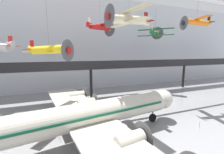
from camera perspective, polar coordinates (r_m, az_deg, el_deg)
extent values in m
plane|color=gray|center=(19.08, 10.01, -25.99)|extent=(260.00, 260.00, 0.00)
cube|color=silver|center=(47.06, -11.14, 12.27)|extent=(140.00, 3.00, 27.27)
cube|color=black|center=(36.25, -7.77, 3.76)|extent=(110.00, 3.20, 0.90)
cube|color=black|center=(34.67, -7.21, 5.19)|extent=(110.00, 0.12, 1.10)
cylinder|color=black|center=(37.75, -7.97, -2.20)|extent=(0.70, 0.70, 7.14)
cylinder|color=black|center=(53.31, 25.55, 0.30)|extent=(0.70, 0.70, 7.14)
cylinder|color=beige|center=(18.90, -11.16, -14.39)|extent=(25.06, 6.73, 3.16)
sphere|color=beige|center=(26.23, 18.78, -7.96)|extent=(3.10, 3.10, 3.10)
cube|color=#0F4C33|center=(18.78, -11.19, -13.51)|extent=(23.35, 6.54, 0.28)
cube|color=beige|center=(28.01, -15.63, -8.24)|extent=(8.03, 16.57, 0.28)
cylinder|color=beige|center=(25.25, -9.81, -9.83)|extent=(3.08, 1.92, 1.52)
cylinder|color=#4C4C51|center=(25.79, -6.44, -9.35)|extent=(0.48, 2.86, 2.88)
cylinder|color=beige|center=(30.18, -13.30, -6.78)|extent=(3.08, 1.92, 1.52)
cylinder|color=#4C4C51|center=(30.64, -10.43, -6.45)|extent=(0.48, 2.86, 2.88)
cylinder|color=beige|center=(15.45, 6.79, -22.79)|extent=(3.08, 1.92, 1.52)
cylinder|color=#4C4C51|center=(16.32, 11.63, -21.05)|extent=(0.48, 2.86, 2.88)
cylinder|color=#4C4C51|center=(25.50, 15.27, -13.51)|extent=(0.20, 0.20, 1.21)
cylinder|color=black|center=(25.74, 15.21, -14.76)|extent=(1.34, 0.56, 1.30)
cylinder|color=#4C4C51|center=(22.09, -12.39, -17.07)|extent=(0.20, 0.20, 1.21)
cylinder|color=black|center=(22.37, -12.34, -18.47)|extent=(1.34, 0.56, 1.30)
cylinder|color=#4C4C51|center=(17.91, -7.18, -23.65)|extent=(0.20, 0.20, 1.21)
cylinder|color=black|center=(18.25, -7.14, -25.26)|extent=(1.34, 0.56, 1.30)
cylinder|color=red|center=(36.78, -4.59, 18.41)|extent=(6.03, 4.29, 1.57)
cone|color=silver|center=(39.17, -1.19, 17.65)|extent=(1.47, 1.52, 1.16)
cylinder|color=#4C4C51|center=(39.35, -0.97, 17.60)|extent=(1.74, 2.89, 3.34)
cone|color=red|center=(34.67, -8.18, 19.16)|extent=(2.03, 1.81, 1.17)
cube|color=red|center=(37.15, -4.18, 19.28)|extent=(6.07, 8.83, 0.10)
cube|color=silver|center=(34.53, -8.69, 20.25)|extent=(0.68, 0.44, 1.54)
cube|color=silver|center=(34.39, -8.66, 18.99)|extent=(2.35, 3.26, 0.06)
cylinder|color=slate|center=(37.44, -4.65, 23.31)|extent=(0.04, 0.04, 5.19)
cylinder|color=yellow|center=(24.52, -22.83, 9.59)|extent=(5.28, 4.59, 1.44)
cone|color=red|center=(22.68, -16.89, 9.67)|extent=(1.42, 1.44, 1.08)
cylinder|color=#4C4C51|center=(22.56, -16.44, 9.67)|extent=(1.99, 2.45, 3.11)
cone|color=yellow|center=(26.43, -27.55, 9.45)|extent=(1.88, 1.79, 1.08)
cube|color=yellow|center=(24.29, -22.13, 8.79)|extent=(6.58, 7.68, 0.10)
cube|color=red|center=(26.70, -28.19, 10.68)|extent=(0.59, 0.49, 1.44)
cube|color=red|center=(26.68, -28.07, 9.14)|extent=(2.50, 2.86, 0.06)
cylinder|color=slate|center=(25.31, -23.70, 22.82)|extent=(0.04, 0.04, 10.42)
cone|color=silver|center=(31.03, -34.68, 10.41)|extent=(2.19, 1.94, 1.34)
cube|color=red|center=(30.78, -34.22, 11.29)|extent=(0.71, 0.46, 1.62)
cube|color=red|center=(30.74, -34.08, 9.79)|extent=(2.48, 3.42, 0.06)
cylinder|color=orange|center=(32.90, 29.50, 17.69)|extent=(4.68, 1.87, 1.29)
cone|color=black|center=(31.50, 25.91, 18.03)|extent=(0.91, 0.98, 0.84)
cylinder|color=#4C4C51|center=(31.41, 25.65, 18.06)|extent=(0.55, 2.40, 2.44)
cone|color=orange|center=(34.30, 32.55, 17.34)|extent=(1.41, 1.05, 0.89)
cube|color=orange|center=(32.82, 29.16, 18.53)|extent=(2.50, 6.93, 0.10)
cube|color=black|center=(34.55, 32.97, 17.90)|extent=(0.55, 0.17, 1.13)
cube|color=black|center=(34.45, 32.88, 16.98)|extent=(1.05, 2.50, 0.06)
cylinder|color=slate|center=(33.63, 29.98, 23.30)|extent=(0.04, 0.04, 5.75)
cylinder|color=beige|center=(23.91, 6.41, 20.81)|extent=(6.09, 1.99, 1.55)
cone|color=maroon|center=(22.37, -0.64, 22.12)|extent=(1.12, 1.22, 1.10)
cylinder|color=#4C4C51|center=(22.28, -1.17, 22.21)|extent=(0.45, 3.17, 3.19)
cone|color=beige|center=(25.60, 12.04, 19.53)|extent=(1.76, 1.25, 1.13)
cube|color=beige|center=(23.93, 5.69, 23.22)|extent=(2.59, 9.06, 0.10)
cube|color=beige|center=(23.62, 5.63, 19.76)|extent=(2.59, 9.06, 0.10)
cube|color=maroon|center=(26.01, 12.76, 21.35)|extent=(0.72, 0.15, 1.47)
cube|color=maroon|center=(25.86, 12.70, 19.76)|extent=(1.13, 3.26, 0.06)
cylinder|color=#1E6B33|center=(44.46, 16.00, 15.77)|extent=(5.81, 5.51, 2.05)
cone|color=beige|center=(47.86, 16.79, 15.68)|extent=(1.63, 1.64, 1.22)
cylinder|color=#4C4C51|center=(48.10, 16.84, 15.68)|extent=(2.42, 2.62, 3.53)
cone|color=#1E6B33|center=(41.31, 15.14, 15.86)|extent=(2.16, 2.12, 1.34)
cube|color=#1E6B33|center=(45.00, 16.16, 17.08)|extent=(7.89, 8.36, 0.10)
cube|color=#1E6B33|center=(44.79, 16.06, 15.02)|extent=(7.89, 8.36, 0.10)
cube|color=beige|center=(41.08, 15.10, 17.53)|extent=(0.63, 0.59, 1.63)
cube|color=beige|center=(40.96, 15.05, 16.41)|extent=(2.98, 3.14, 0.06)
cylinder|color=slate|center=(45.02, 16.21, 20.21)|extent=(0.04, 0.04, 5.68)
cylinder|color=#B2B5BA|center=(26.42, 30.24, -16.58)|extent=(0.36, 0.36, 0.04)
cylinder|color=#B2B5BA|center=(26.22, 30.33, -15.59)|extent=(0.07, 0.07, 0.95)
sphere|color=#B2B5BA|center=(26.02, 30.42, -14.56)|extent=(0.10, 0.10, 0.10)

